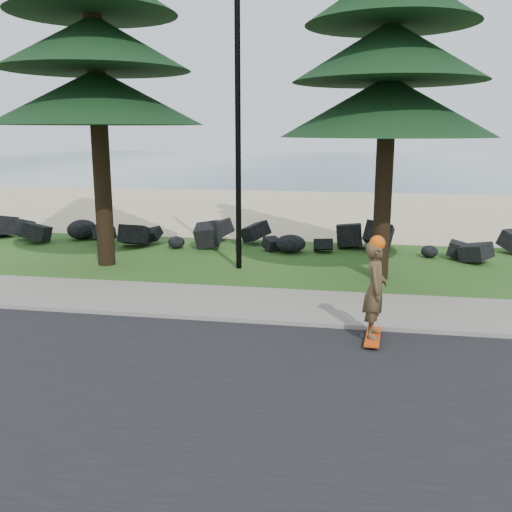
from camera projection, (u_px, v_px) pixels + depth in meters
The scene contains 9 objects.
ground at pixel (206, 305), 11.49m from camera, with size 160.00×160.00×0.00m, color #274F18.
road at pixel (113, 410), 7.16m from camera, with size 160.00×7.00×0.02m, color black.
kerb at pixel (194, 317), 10.61m from camera, with size 160.00×0.20×0.10m, color gray.
sidewalk at pixel (209, 300), 11.67m from camera, with size 160.00×2.00×0.08m, color gray.
beach_sand at pixel (291, 209), 25.42m from camera, with size 160.00×15.00×0.01m, color tan.
ocean at pixel (331, 163), 60.50m from camera, with size 160.00×58.00×0.01m, color #355466.
seawall_boulders at pixel (256, 249), 16.87m from camera, with size 60.00×2.40×1.10m, color black, non-canonical shape.
lamp_post at pixel (238, 101), 13.67m from camera, with size 0.25×0.14×8.14m.
skateboarder at pixel (375, 290), 9.29m from camera, with size 0.42×0.97×1.78m.
Camera 1 is at (2.93, -10.65, 3.45)m, focal length 40.00 mm.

